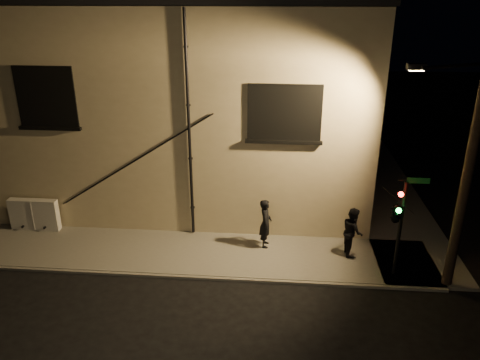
# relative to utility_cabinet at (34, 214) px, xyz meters

# --- Properties ---
(ground) EXTENTS (90.00, 90.00, 0.00)m
(ground) POSITION_rel_utility_cabinet_xyz_m (8.10, -2.70, -0.76)
(ground) COLOR black
(sidewalk) EXTENTS (21.00, 16.00, 0.12)m
(sidewalk) POSITION_rel_utility_cabinet_xyz_m (9.32, 1.69, -0.70)
(sidewalk) COLOR #5E5C55
(sidewalk) RESTS_ON ground
(building) EXTENTS (16.20, 12.23, 8.80)m
(building) POSITION_rel_utility_cabinet_xyz_m (5.10, 6.29, 3.65)
(building) COLOR tan
(building) RESTS_ON ground
(utility_cabinet) EXTENTS (1.93, 0.33, 1.27)m
(utility_cabinet) POSITION_rel_utility_cabinet_xyz_m (0.00, 0.00, 0.00)
(utility_cabinet) COLOR beige
(utility_cabinet) RESTS_ON sidewalk
(pedestrian_a) EXTENTS (0.45, 0.68, 1.86)m
(pedestrian_a) POSITION_rel_utility_cabinet_xyz_m (9.14, -0.53, 0.29)
(pedestrian_a) COLOR black
(pedestrian_a) RESTS_ON sidewalk
(pedestrian_b) EXTENTS (0.75, 0.93, 1.79)m
(pedestrian_b) POSITION_rel_utility_cabinet_xyz_m (12.24, -0.83, 0.26)
(pedestrian_b) COLOR black
(pedestrian_b) RESTS_ON sidewalk
(traffic_signal) EXTENTS (1.38, 2.04, 3.47)m
(traffic_signal) POSITION_rel_utility_cabinet_xyz_m (13.32, -2.12, 1.70)
(traffic_signal) COLOR black
(traffic_signal) RESTS_ON sidewalk
(streetlamp_pole) EXTENTS (2.03, 1.40, 7.49)m
(streetlamp_pole) POSITION_rel_utility_cabinet_xyz_m (15.03, -2.39, 3.20)
(streetlamp_pole) COLOR black
(streetlamp_pole) RESTS_ON ground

